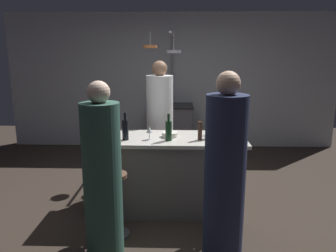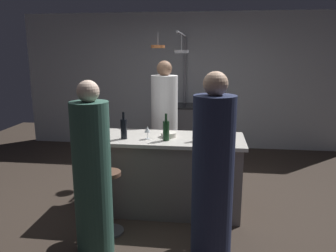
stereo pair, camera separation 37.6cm
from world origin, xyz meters
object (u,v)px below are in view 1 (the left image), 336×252
bar_stool_right (223,203)px  wine_bottle_dark (125,129)px  stove_range (172,128)px  mixing_bowl_ceramic (170,135)px  bar_stool_left (115,202)px  wine_glass_by_chef (149,130)px  chef (160,128)px  wine_glass_near_left_guest (208,127)px  guest_left (102,179)px  mixing_bowl_wooden (227,138)px  pepper_mill (200,131)px  wine_bottle_white (209,129)px  wine_bottle_red (169,130)px  guest_right (225,176)px  mixing_bowl_blue (220,131)px

bar_stool_right → wine_bottle_dark: bearing=155.1°
stove_range → mixing_bowl_ceramic: 2.48m
wine_bottle_dark → mixing_bowl_ceramic: (0.50, 0.15, -0.09)m
bar_stool_left → wine_glass_by_chef: (0.31, 0.51, 0.63)m
chef → mixing_bowl_ceramic: size_ratio=9.60×
wine_glass_near_left_guest → mixing_bowl_ceramic: (-0.45, -0.10, -0.08)m
guest_left → wine_glass_near_left_guest: 1.51m
bar_stool_left → mixing_bowl_wooden: (1.19, 0.48, 0.55)m
mixing_bowl_ceramic → pepper_mill: bearing=-20.2°
pepper_mill → wine_glass_by_chef: (-0.57, -0.00, 0.00)m
chef → wine_bottle_white: bearing=-55.0°
chef → mixing_bowl_ceramic: bearing=-78.8°
chef → mixing_bowl_wooden: bearing=-50.1°
wine_bottle_white → wine_bottle_dark: (-0.94, -0.09, 0.00)m
pepper_mill → wine_bottle_red: bearing=-174.5°
wine_glass_by_chef → mixing_bowl_wooden: bearing=-2.2°
wine_bottle_white → guest_right: bearing=-86.1°
stove_range → wine_glass_near_left_guest: 2.45m
wine_glass_by_chef → bar_stool_left: bearing=-121.6°
guest_right → pepper_mill: bearing=101.0°
wine_bottle_red → mixing_bowl_ceramic: bearing=86.9°
guest_right → wine_bottle_white: 0.95m
guest_left → mixing_bowl_wooden: (1.22, 0.82, 0.17)m
mixing_bowl_wooden → wine_glass_near_left_guest: bearing=127.3°
wine_glass_by_chef → stove_range: bearing=85.5°
guest_right → guest_left: 1.09m
wine_glass_near_left_guest → mixing_bowl_wooden: size_ratio=0.97×
bar_stool_right → wine_bottle_red: size_ratio=2.23×
mixing_bowl_blue → mixing_bowl_wooden: bearing=-82.3°
wine_glass_near_left_guest → pepper_mill: bearing=-116.5°
wine_bottle_dark → bar_stool_right: bearing=-24.9°
bar_stool_right → bar_stool_left: (-1.10, 0.00, 0.00)m
bar_stool_left → mixing_bowl_blue: mixing_bowl_blue is taller
mixing_bowl_ceramic → guest_left: bearing=-120.4°
wine_bottle_red → wine_glass_by_chef: 0.22m
wine_bottle_white → wine_bottle_red: bearing=-167.5°
wine_bottle_red → wine_bottle_white: size_ratio=1.01×
guest_right → pepper_mill: 0.90m
wine_bottle_dark → guest_right: bearing=-39.8°
wine_glass_by_chef → mixing_bowl_blue: (0.83, 0.29, -0.07)m
guest_left → wine_glass_near_left_guest: guest_left is taller
stove_range → guest_left: 3.48m
guest_right → pepper_mill: (-0.17, 0.86, 0.21)m
guest_left → stove_range: bearing=80.8°
guest_left → wine_glass_by_chef: guest_left is taller
chef → mixing_bowl_ceramic: (0.16, -0.81, 0.11)m
chef → wine_glass_by_chef: chef is taller
wine_glass_by_chef → bar_stool_right: bearing=-33.1°
wine_bottle_dark → mixing_bowl_wooden: 1.15m
mixing_bowl_ceramic → bar_stool_right: bearing=-48.8°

